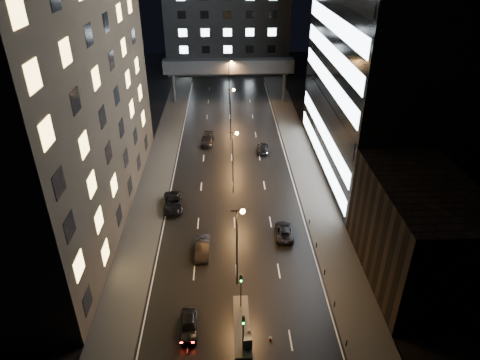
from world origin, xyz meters
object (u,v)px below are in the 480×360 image
(car_toward_a, at_px, (284,231))
(car_toward_b, at_px, (263,148))
(car_away_b, at_px, (203,248))
(car_away_d, at_px, (208,140))
(car_away_a, at_px, (189,325))
(car_away_c, at_px, (173,203))
(utility_cabinet, at_px, (247,343))

(car_toward_a, xyz_separation_m, car_toward_b, (-0.76, 25.46, 0.02))
(car_away_b, height_order, car_toward_b, car_away_b)
(car_toward_b, bearing_deg, car_away_d, -14.35)
(car_away_d, distance_m, car_toward_a, 31.20)
(car_away_a, height_order, car_away_b, car_away_b)
(car_away_c, xyz_separation_m, car_toward_a, (15.25, -7.26, -0.13))
(car_toward_b, distance_m, utility_cabinet, 43.40)
(car_away_d, xyz_separation_m, car_toward_b, (10.14, -3.77, -0.08))
(car_away_c, distance_m, car_toward_b, 23.27)
(car_away_a, bearing_deg, car_away_c, 96.18)
(car_away_d, bearing_deg, car_away_b, -86.16)
(car_toward_a, distance_m, utility_cabinet, 18.57)
(car_away_c, bearing_deg, car_away_a, -86.02)
(car_away_a, distance_m, utility_cabinet, 6.22)
(car_away_d, relative_size, car_toward_a, 1.10)
(car_away_d, distance_m, utility_cabinet, 47.16)
(car_away_a, bearing_deg, car_toward_a, 49.66)
(car_away_c, distance_m, car_toward_a, 16.89)
(car_away_d, bearing_deg, car_away_c, -97.90)
(car_away_a, relative_size, car_away_b, 0.90)
(car_away_b, bearing_deg, utility_cabinet, -70.56)
(car_away_b, distance_m, car_away_c, 11.46)
(car_toward_b, bearing_deg, car_away_a, 81.23)
(car_away_b, height_order, car_away_d, car_away_b)
(car_away_a, xyz_separation_m, car_away_b, (0.92, 12.02, 0.05))
(car_away_c, distance_m, car_away_d, 22.40)
(car_away_b, bearing_deg, car_away_c, 114.98)
(car_away_b, distance_m, car_toward_b, 30.31)
(car_away_d, height_order, car_toward_b, car_away_d)
(car_away_a, distance_m, car_toward_b, 42.09)
(car_away_d, bearing_deg, car_toward_a, -66.25)
(car_away_c, height_order, car_toward_b, car_away_c)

